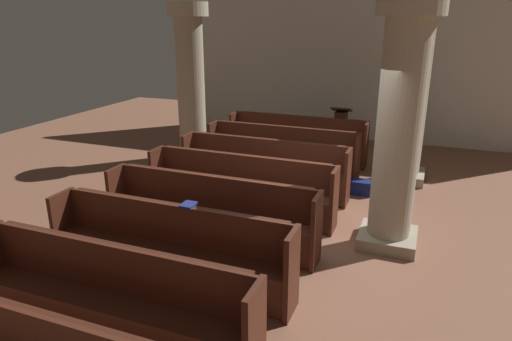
% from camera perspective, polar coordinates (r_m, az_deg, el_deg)
% --- Properties ---
extents(ground_plane, '(19.20, 19.20, 0.00)m').
position_cam_1_polar(ground_plane, '(7.00, 5.57, -7.82)').
color(ground_plane, brown).
extents(back_wall, '(10.00, 0.16, 4.50)m').
position_cam_1_polar(back_wall, '(12.28, 13.92, 14.14)').
color(back_wall, beige).
rests_on(back_wall, ground).
extents(pew_row_0, '(3.15, 0.46, 1.00)m').
position_cam_1_polar(pew_row_0, '(10.33, 5.18, 4.15)').
color(pew_row_0, '#4C2316').
rests_on(pew_row_0, ground).
extents(pew_row_1, '(3.15, 0.46, 1.00)m').
position_cam_1_polar(pew_row_1, '(9.31, 3.30, 2.57)').
color(pew_row_1, '#4C2316').
rests_on(pew_row_1, ground).
extents(pew_row_2, '(3.15, 0.47, 1.00)m').
position_cam_1_polar(pew_row_2, '(8.32, 0.96, 0.61)').
color(pew_row_2, '#4C2316').
rests_on(pew_row_2, ground).
extents(pew_row_3, '(3.15, 0.46, 1.00)m').
position_cam_1_polar(pew_row_3, '(7.36, -2.00, -1.87)').
color(pew_row_3, '#4C2316').
rests_on(pew_row_3, ground).
extents(pew_row_4, '(3.15, 0.46, 1.00)m').
position_cam_1_polar(pew_row_4, '(6.44, -5.84, -5.07)').
color(pew_row_4, '#4C2316').
rests_on(pew_row_4, ground).
extents(pew_row_5, '(3.15, 0.47, 1.00)m').
position_cam_1_polar(pew_row_5, '(5.58, -10.97, -9.26)').
color(pew_row_5, '#4C2316').
rests_on(pew_row_5, ground).
extents(pew_row_6, '(3.15, 0.46, 1.00)m').
position_cam_1_polar(pew_row_6, '(4.83, -18.03, -14.73)').
color(pew_row_6, '#4C2316').
rests_on(pew_row_6, ground).
extents(pillar_aisle_side, '(0.90, 0.90, 3.44)m').
position_cam_1_polar(pillar_aisle_side, '(9.24, 19.02, 9.45)').
color(pillar_aisle_side, '#9F967E').
rests_on(pillar_aisle_side, ground).
extents(pillar_far_side, '(0.90, 0.90, 3.44)m').
position_cam_1_polar(pillar_far_side, '(10.40, -8.25, 11.20)').
color(pillar_far_side, '#9F967E').
rests_on(pillar_far_side, ground).
extents(pillar_aisle_rear, '(0.86, 0.86, 3.44)m').
position_cam_1_polar(pillar_aisle_rear, '(6.33, 17.60, 5.73)').
color(pillar_aisle_rear, '#9F967E').
rests_on(pillar_aisle_rear, ground).
extents(lectern, '(0.48, 0.45, 1.08)m').
position_cam_1_polar(lectern, '(11.35, 10.56, 4.82)').
color(lectern, '#492215').
rests_on(lectern, ground).
extents(hymn_book, '(0.16, 0.20, 0.03)m').
position_cam_1_polar(hymn_book, '(5.43, -8.53, -4.30)').
color(hymn_book, navy).
rests_on(hymn_book, pew_row_5).
extents(kneeler_box_navy, '(0.38, 0.26, 0.26)m').
position_cam_1_polar(kneeler_box_navy, '(8.62, 13.25, -2.09)').
color(kneeler_box_navy, navy).
rests_on(kneeler_box_navy, ground).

